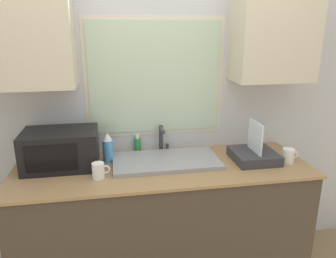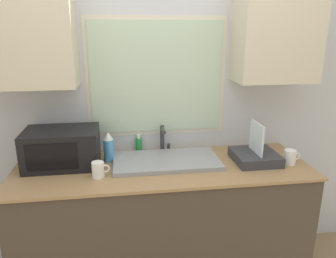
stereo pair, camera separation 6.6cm
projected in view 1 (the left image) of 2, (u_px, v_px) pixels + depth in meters
name	position (u px, v px, depth m)	size (l,w,h in m)	color
countertop	(163.00, 224.00, 2.43)	(2.06, 0.71, 0.94)	#42382D
wall_back	(156.00, 90.00, 2.46)	(6.00, 0.38, 2.60)	silver
sink_basin	(166.00, 161.00, 2.34)	(0.75, 0.40, 0.03)	gray
faucet	(162.00, 137.00, 2.51)	(0.08, 0.14, 0.21)	#333338
microwave	(61.00, 149.00, 2.25)	(0.50, 0.34, 0.26)	black
dish_rack	(254.00, 154.00, 2.38)	(0.31, 0.31, 0.29)	#333338
spray_bottle	(108.00, 148.00, 2.34)	(0.08, 0.08, 0.22)	#4C99D8
soap_bottle	(137.00, 144.00, 2.54)	(0.05, 0.05, 0.14)	#268C3F
mug_near_sink	(99.00, 171.00, 2.09)	(0.11, 0.08, 0.10)	white
mug_by_rack	(288.00, 156.00, 2.34)	(0.12, 0.08, 0.10)	white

